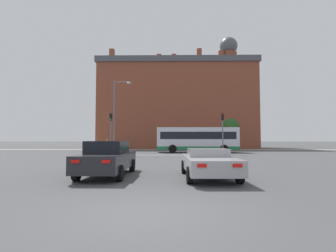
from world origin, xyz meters
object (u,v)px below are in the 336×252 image
Objects in this scene: traffic_light_near_left at (111,127)px; street_lamp_junction at (117,110)px; traffic_light_near_right at (223,127)px; pedestrian_walking_east at (107,143)px; car_saloon_left at (108,158)px; pedestrian_walking_west at (196,143)px; bus_crossing_lead at (197,139)px; car_roadster_right at (208,163)px; pedestrian_waiting at (233,143)px.

street_lamp_junction is at bearing 60.94° from traffic_light_near_left.
traffic_light_near_right is 11.89m from street_lamp_junction.
car_saloon_left is at bearing 161.43° from pedestrian_walking_east.
traffic_light_near_right is 14.05m from pedestrian_walking_west.
pedestrian_walking_east is (-7.72, 30.88, 0.23)m from car_saloon_left.
bus_crossing_lead is at bearing 74.65° from car_saloon_left.
car_roadster_right is 17.74m from traffic_light_near_right.
traffic_light_near_right is at bearing -164.15° from pedestrian_walking_east.
pedestrian_walking_east is at bearing 104.59° from car_saloon_left.
traffic_light_near_right is (2.31, -4.73, 1.34)m from bus_crossing_lead.
street_lamp_junction is at bearing -134.53° from pedestrian_waiting.
pedestrian_walking_west reaches higher than car_roadster_right.
traffic_light_near_right reaches higher than car_saloon_left.
pedestrian_walking_east is (-16.11, 14.28, -1.99)m from traffic_light_near_right.
car_saloon_left is 22.20m from bus_crossing_lead.
bus_crossing_lead is (6.08, 21.33, 0.88)m from car_saloon_left.
car_saloon_left is at bearing -15.91° from bus_crossing_lead.
traffic_light_near_right is at bearing 63.75° from car_saloon_left.
pedestrian_walking_east is 14.53m from pedestrian_walking_west.
pedestrian_walking_east is at bearing 138.45° from traffic_light_near_right.
pedestrian_walking_east reaches higher than car_saloon_left.
pedestrian_waiting is at bearing 68.15° from car_saloon_left.
car_saloon_left is 18.07m from street_lamp_junction.
street_lamp_junction is (-11.71, 0.67, 1.92)m from traffic_light_near_right.
pedestrian_walking_east is (-20.54, -0.23, 0.05)m from pedestrian_waiting.
pedestrian_walking_west reaches higher than pedestrian_waiting.
pedestrian_waiting is (16.14, 13.83, -3.96)m from street_lamp_junction.
pedestrian_walking_east is (-13.80, 9.54, -0.65)m from bus_crossing_lead.
bus_crossing_lead is 9.13m from pedestrian_walking_west.
bus_crossing_lead reaches higher than car_saloon_left.
street_lamp_junction is (0.45, 0.81, 1.94)m from traffic_light_near_left.
pedestrian_walking_west is (2.36, 30.94, 0.33)m from car_roadster_right.
pedestrian_waiting is at bearing 145.40° from bus_crossing_lead.
traffic_light_near_right is 2.68× the size of pedestrian_walking_west.
car_saloon_left is at bearing -79.11° from street_lamp_junction.
bus_crossing_lead is at bearing 26.31° from traffic_light_near_left.
traffic_light_near_right is 0.55× the size of street_lamp_junction.
traffic_light_near_right is at bearing 72.45° from pedestrian_walking_west.
traffic_light_near_right is (8.39, 16.60, 2.22)m from car_saloon_left.
traffic_light_near_left is at bearing 28.73° from pedestrian_walking_west.
pedestrian_walking_east is at bearing 107.91° from street_lamp_junction.
car_saloon_left is 2.81× the size of pedestrian_walking_east.
pedestrian_walking_west is at bearing -168.53° from pedestrian_waiting.
car_roadster_right is at bearing 168.56° from pedestrian_walking_east.
car_roadster_right is (4.44, -0.53, -0.14)m from car_saloon_left.
pedestrian_waiting is at bearing 40.59° from street_lamp_junction.
bus_crossing_lead is at bearing 116.00° from traffic_light_near_right.
traffic_light_near_left reaches higher than bus_crossing_lead.
traffic_light_near_left is (-9.85, -4.87, 1.32)m from bus_crossing_lead.
pedestrian_walking_west is at bearing 77.94° from car_saloon_left.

